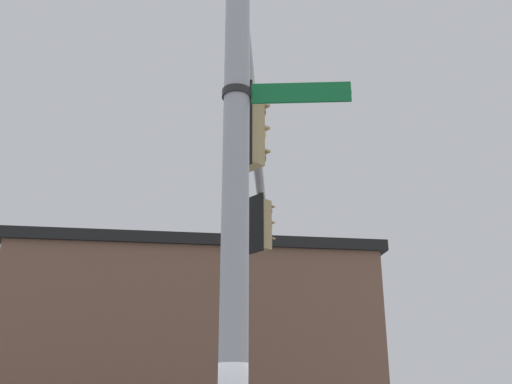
{
  "coord_description": "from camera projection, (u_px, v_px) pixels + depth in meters",
  "views": [
    {
      "loc": [
        4.13,
        -3.41,
        2.14
      ],
      "look_at": [
        -3.08,
        3.0,
        5.66
      ],
      "focal_mm": 41.46,
      "sensor_mm": 36.0,
      "label": 1
    }
  ],
  "objects": [
    {
      "name": "signal_pole",
      "position": [
        235.0,
        245.0,
        5.51
      ],
      "size": [
        0.27,
        0.27,
        7.11
      ],
      "primitive_type": "cylinder",
      "color": "#ADB2B7",
      "rests_on": "ground"
    },
    {
      "name": "traffic_light_mid_inner",
      "position": [
        261.0,
        225.0,
        12.18
      ],
      "size": [
        0.54,
        0.49,
        1.31
      ],
      "color": "black"
    },
    {
      "name": "mast_arm",
      "position": [
        254.0,
        134.0,
        9.91
      ],
      "size": [
        5.33,
        5.2,
        0.19
      ],
      "primitive_type": "cylinder",
      "rotation": [
        0.0,
        1.57,
        2.37
      ],
      "color": "#ADB2B7"
    },
    {
      "name": "storefront_building",
      "position": [
        191.0,
        368.0,
        17.04
      ],
      "size": [
        10.85,
        11.8,
        6.4
      ],
      "color": "brown",
      "rests_on": "ground"
    },
    {
      "name": "tree_by_storefront",
      "position": [
        184.0,
        330.0,
        17.5
      ],
      "size": [
        3.75,
        3.75,
        6.17
      ],
      "color": "#4C3823",
      "rests_on": "ground"
    },
    {
      "name": "traffic_light_nearest_pole",
      "position": [
        249.0,
        131.0,
        8.02
      ],
      "size": [
        0.54,
        0.49,
        1.31
      ],
      "color": "black"
    },
    {
      "name": "street_name_sign",
      "position": [
        268.0,
        94.0,
        6.05
      ],
      "size": [
        0.98,
        1.0,
        0.22
      ],
      "color": "#147238"
    }
  ]
}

